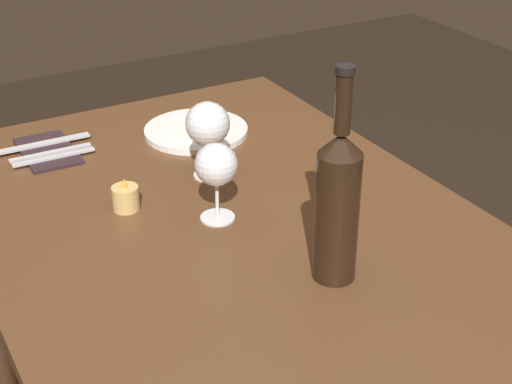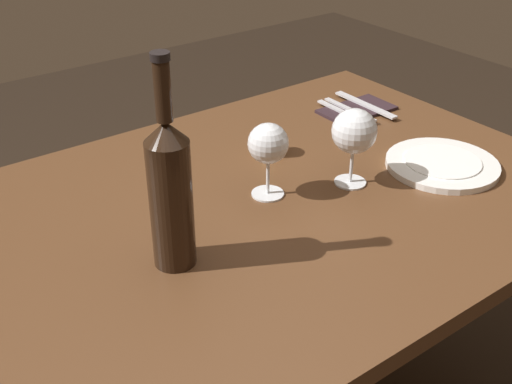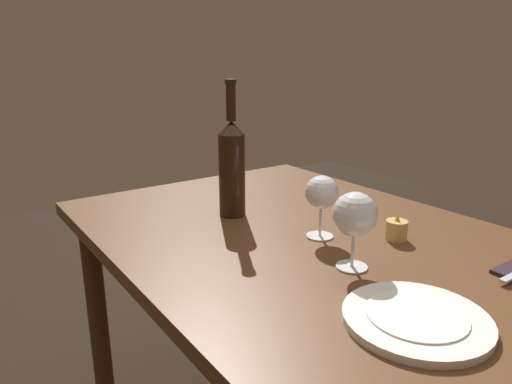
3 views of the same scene
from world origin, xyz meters
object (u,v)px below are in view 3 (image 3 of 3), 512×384
object	(u,v)px
wine_glass_left	(321,194)
votive_candle	(396,231)
wine_glass_right	(355,215)
wine_bottle	(232,166)
dinner_plate	(416,319)

from	to	relation	value
wine_glass_left	votive_candle	world-z (taller)	wine_glass_left
wine_glass_right	wine_bottle	bearing A→B (deg)	-177.37
dinner_plate	wine_glass_right	bearing A→B (deg)	161.72
wine_glass_right	dinner_plate	distance (m)	0.24
votive_candle	wine_glass_right	bearing A→B (deg)	-76.86
votive_candle	wine_glass_left	bearing A→B (deg)	-130.88
wine_bottle	dinner_plate	distance (m)	0.65
wine_glass_left	votive_candle	distance (m)	0.20
wine_bottle	votive_candle	size ratio (longest dim) A/B	5.51
votive_candle	dinner_plate	bearing A→B (deg)	-46.73
wine_glass_left	wine_bottle	distance (m)	0.28
wine_bottle	dinner_plate	bearing A→B (deg)	-4.38
wine_glass_right	votive_candle	size ratio (longest dim) A/B	2.45
wine_bottle	votive_candle	distance (m)	0.46
wine_glass_left	votive_candle	bearing A→B (deg)	49.12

